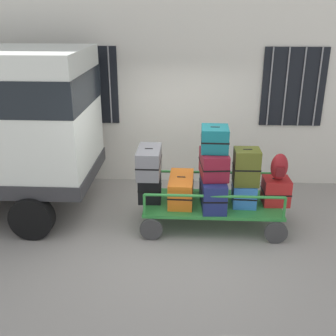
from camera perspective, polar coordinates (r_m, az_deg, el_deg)
ground_plane at (r=6.85m, az=0.88°, el=-8.70°), size 40.00×40.00×0.00m
building_wall at (r=8.23m, az=1.61°, el=14.90°), size 12.00×0.38×5.00m
luggage_cart at (r=6.92m, az=6.11°, el=-5.27°), size 2.30×1.15×0.41m
cart_railing at (r=6.76m, az=6.23°, el=-2.47°), size 2.20×1.01×0.37m
suitcase_left_bottom at (r=6.80m, az=-2.55°, el=-2.75°), size 0.39×0.35×0.49m
suitcase_left_middle at (r=6.58m, az=-2.64°, el=0.87°), size 0.37×0.70×0.45m
suitcase_midleft_bottom at (r=6.81m, az=1.83°, el=-2.94°), size 0.42×0.83×0.44m
suitcase_center_bottom at (r=6.75m, az=6.23°, el=-3.07°), size 0.42×0.95×0.49m
suitcase_center_middle at (r=6.58m, az=6.38°, el=0.57°), size 0.48×0.68×0.42m
suitcase_center_top at (r=6.48m, az=6.51°, el=4.04°), size 0.44×0.48×0.39m
suitcase_midright_bottom at (r=6.89m, az=10.49°, el=-3.31°), size 0.40×0.62×0.37m
suitcase_midright_middle at (r=6.63m, az=10.85°, el=0.17°), size 0.42×0.38×0.59m
suitcase_right_bottom at (r=6.96m, az=14.76°, el=-3.11°), size 0.45×0.40×0.45m
backpack at (r=6.74m, az=15.22°, el=0.13°), size 0.27×0.22×0.44m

